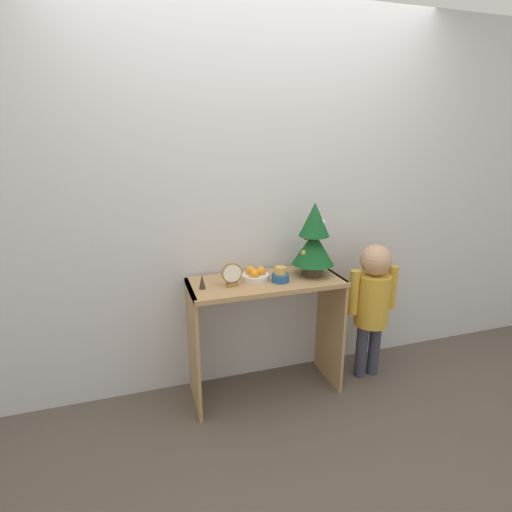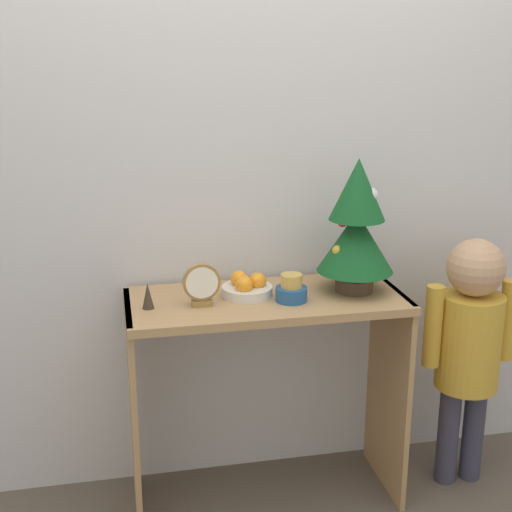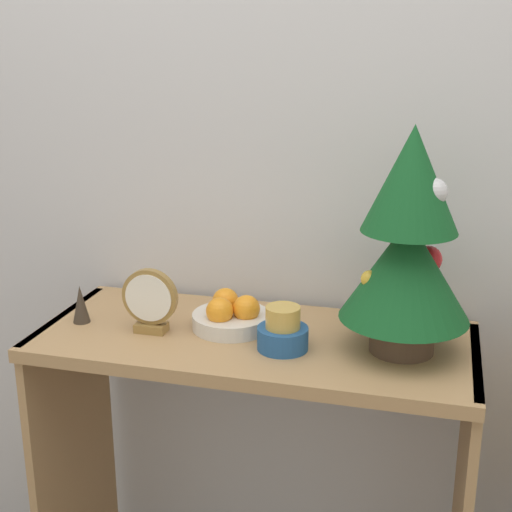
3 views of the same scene
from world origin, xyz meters
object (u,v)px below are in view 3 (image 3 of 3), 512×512
Objects in this scene: mini_tree at (408,242)px; fruit_bowl at (231,315)px; desk_clock at (150,301)px; singing_bowl at (283,332)px; figurine at (81,304)px.

mini_tree reaches higher than fruit_bowl.
desk_clock is at bearing -158.19° from fruit_bowl.
mini_tree is at bearing 12.71° from singing_bowl.
mini_tree is 2.68× the size of fruit_bowl.
figurine is at bearing -177.64° from mini_tree.
mini_tree is 0.58m from desk_clock.
desk_clock is (-0.17, -0.07, 0.04)m from fruit_bowl.
mini_tree is at bearing -3.73° from fruit_bowl.
mini_tree is 0.44m from fruit_bowl.
fruit_bowl is at bearing 21.81° from desk_clock.
singing_bowl is 1.22× the size of figurine.
singing_bowl reaches higher than fruit_bowl.
singing_bowl is at bearing -2.97° from figurine.
desk_clock is 1.65× the size of figurine.
desk_clock is at bearing -175.64° from mini_tree.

